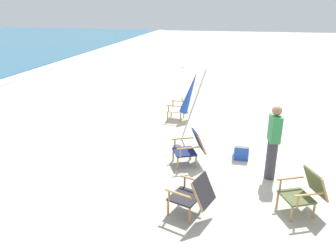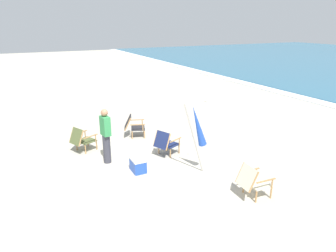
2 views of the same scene
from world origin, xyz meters
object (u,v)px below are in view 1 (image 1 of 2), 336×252
object	(u,v)px
beach_chair_front_right	(181,107)
beach_chair_back_left	(191,147)
person_near_chairs	(273,142)
beach_chair_far_center	(193,194)
umbrella_furled_blue	(190,93)
cooler_box	(241,149)
beach_chair_front_left	(305,191)

from	to	relation	value
beach_chair_front_right	beach_chair_back_left	bearing A→B (deg)	-165.71
beach_chair_back_left	person_near_chairs	bearing A→B (deg)	-100.11
beach_chair_far_center	beach_chair_front_right	distance (m)	5.13
beach_chair_far_center	umbrella_furled_blue	xyz separation A→B (m)	(3.38, 0.58, 0.91)
beach_chair_far_center	person_near_chairs	size ratio (longest dim) A/B	0.54
beach_chair_far_center	cooler_box	bearing A→B (deg)	-17.81
beach_chair_front_left	beach_chair_far_center	size ratio (longest dim) A/B	1.00
beach_chair_far_center	beach_chair_front_right	xyz separation A→B (m)	(5.01, 1.10, 0.00)
beach_chair_back_left	umbrella_furled_blue	distance (m)	1.68
beach_chair_front_left	person_near_chairs	world-z (taller)	person_near_chairs
beach_chair_back_left	beach_chair_front_left	bearing A→B (deg)	-122.93
beach_chair_front_left	beach_chair_front_right	xyz separation A→B (m)	(4.49, 3.03, -0.00)
beach_chair_front_left	beach_chair_back_left	distance (m)	2.68
beach_chair_far_center	umbrella_furled_blue	distance (m)	3.55
beach_chair_far_center	umbrella_furled_blue	world-z (taller)	umbrella_furled_blue
person_near_chairs	cooler_box	xyz separation A→B (m)	(0.93, 0.60, -0.64)
beach_chair_back_left	beach_chair_front_right	size ratio (longest dim) A/B	1.09
umbrella_furled_blue	beach_chair_far_center	bearing A→B (deg)	-170.34
beach_chair_far_center	beach_chair_back_left	bearing A→B (deg)	9.32
beach_chair_back_left	person_near_chairs	world-z (taller)	person_near_chairs
umbrella_furled_blue	person_near_chairs	world-z (taller)	umbrella_furled_blue
beach_chair_far_center	person_near_chairs	xyz separation A→B (m)	(1.67, -1.44, 0.41)
beach_chair_front_left	cooler_box	distance (m)	2.36
beach_chair_front_left	beach_chair_back_left	world-z (taller)	same
beach_chair_far_center	beach_chair_front_right	bearing A→B (deg)	12.35
beach_chair_back_left	umbrella_furled_blue	size ratio (longest dim) A/B	0.43
person_near_chairs	cooler_box	world-z (taller)	person_near_chairs
beach_chair_far_center	person_near_chairs	distance (m)	2.24
beach_chair_front_left	cooler_box	size ratio (longest dim) A/B	1.79
beach_chair_back_left	person_near_chairs	distance (m)	1.84
beach_chair_front_left	beach_chair_back_left	bearing A→B (deg)	57.07
beach_chair_front_left	person_near_chairs	size ratio (longest dim) A/B	0.54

